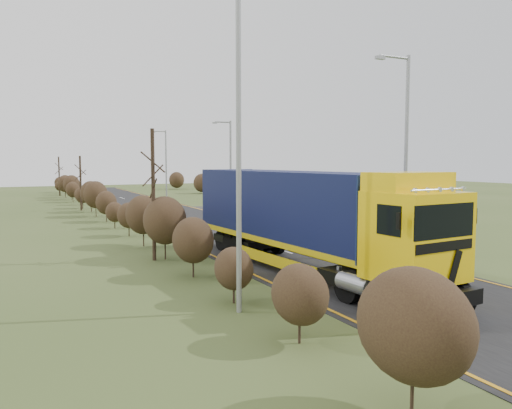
{
  "coord_description": "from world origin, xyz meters",
  "views": [
    {
      "loc": [
        -12.36,
        -18.46,
        4.58
      ],
      "look_at": [
        -1.1,
        4.32,
        2.36
      ],
      "focal_mm": 35.0,
      "sensor_mm": 36.0,
      "label": 1
    }
  ],
  "objects": [
    {
      "name": "ground",
      "position": [
        0.0,
        0.0,
        0.0
      ],
      "size": [
        160.0,
        160.0,
        0.0
      ],
      "primitive_type": "plane",
      "color": "#3B4C20",
      "rests_on": "ground"
    },
    {
      "name": "road",
      "position": [
        0.0,
        10.0,
        0.01
      ],
      "size": [
        8.0,
        120.0,
        0.02
      ],
      "primitive_type": "cube",
      "color": "black",
      "rests_on": "ground"
    },
    {
      "name": "layby",
      "position": [
        6.5,
        20.0,
        0.01
      ],
      "size": [
        6.0,
        18.0,
        0.02
      ],
      "primitive_type": "cube",
      "color": "#292624",
      "rests_on": "ground"
    },
    {
      "name": "lane_markings",
      "position": [
        0.0,
        9.69,
        0.03
      ],
      "size": [
        7.52,
        116.0,
        0.01
      ],
      "color": "orange",
      "rests_on": "road"
    },
    {
      "name": "hedgerow",
      "position": [
        -6.0,
        7.89,
        1.62
      ],
      "size": [
        2.24,
        102.04,
        6.05
      ],
      "color": "black",
      "rests_on": "ground"
    },
    {
      "name": "lorry",
      "position": [
        -1.64,
        -1.22,
        2.41
      ],
      "size": [
        3.47,
        15.42,
        4.25
      ],
      "rotation": [
        0.0,
        0.0,
        0.07
      ],
      "color": "black",
      "rests_on": "ground"
    },
    {
      "name": "car_red_hatchback",
      "position": [
        6.3,
        15.53,
        0.67
      ],
      "size": [
        2.13,
        4.11,
        1.34
      ],
      "primitive_type": "imported",
      "rotation": [
        0.0,
        0.0,
        3.0
      ],
      "color": "maroon",
      "rests_on": "ground"
    },
    {
      "name": "car_blue_sedan",
      "position": [
        7.05,
        22.36,
        0.72
      ],
      "size": [
        3.32,
        4.6,
        1.44
      ],
      "primitive_type": "imported",
      "rotation": [
        0.0,
        0.0,
        2.68
      ],
      "color": "#091435",
      "rests_on": "ground"
    },
    {
      "name": "streetlight_near",
      "position": [
        4.47,
        -0.27,
        5.26
      ],
      "size": [
        2.02,
        0.19,
        9.52
      ],
      "color": "gray",
      "rests_on": "ground"
    },
    {
      "name": "streetlight_mid",
      "position": [
        4.51,
        20.75,
        4.37
      ],
      "size": [
        1.71,
        0.18,
        7.98
      ],
      "color": "gray",
      "rests_on": "ground"
    },
    {
      "name": "streetlight_far",
      "position": [
        4.52,
        40.37,
        4.52
      ],
      "size": [
        1.76,
        0.18,
        8.24
      ],
      "color": "gray",
      "rests_on": "ground"
    },
    {
      "name": "left_pole",
      "position": [
        -6.25,
        -4.94,
        5.62
      ],
      "size": [
        0.16,
        0.16,
        11.24
      ],
      "primitive_type": "cylinder",
      "color": "gray",
      "rests_on": "ground"
    },
    {
      "name": "speed_sign",
      "position": [
        4.2,
        16.64,
        1.41
      ],
      "size": [
        0.57,
        0.1,
        2.06
      ],
      "color": "gray",
      "rests_on": "ground"
    },
    {
      "name": "warning_board",
      "position": [
        4.45,
        23.31,
        1.18
      ],
      "size": [
        0.74,
        0.11,
        1.93
      ],
      "color": "gray",
      "rests_on": "ground"
    }
  ]
}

